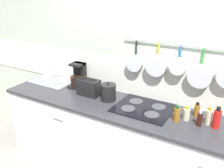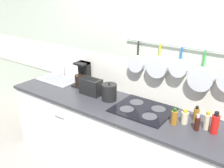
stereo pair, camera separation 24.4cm
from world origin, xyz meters
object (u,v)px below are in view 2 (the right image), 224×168
Objects in this scene: kettle at (109,92)px; bottle_olive_oil at (207,121)px; toaster at (91,87)px; bottle_sesame_oil at (196,114)px; bottle_hot_sauce at (185,117)px; bottle_vinegar at (197,123)px; coffee_maker at (83,76)px; bottle_dish_soap at (174,117)px; bottle_cooking_wine at (215,124)px.

kettle is 1.22× the size of bottle_olive_oil.
toaster is 1.38m from bottle_olive_oil.
bottle_sesame_oil is 0.16m from bottle_olive_oil.
bottle_hot_sauce is at bearing -173.75° from bottle_olive_oil.
toaster reaches higher than bottle_vinegar.
coffee_maker is at bearing 164.08° from kettle.
bottle_sesame_oil is 0.96× the size of bottle_vinegar.
kettle is 0.83m from bottle_dish_soap.
bottle_vinegar is at bearing -2.24° from toaster.
kettle is 1.30× the size of bottle_dish_soap.
coffee_maker is 1.45× the size of kettle.
coffee_maker is 1.48× the size of bottle_cooking_wine.
kettle is at bearing -15.92° from coffee_maker.
bottle_sesame_oil is (0.07, 0.12, 0.00)m from bottle_hot_sauce.
coffee_maker is 1.88× the size of bottle_dish_soap.
bottle_sesame_oil is (0.15, 0.19, -0.01)m from bottle_dish_soap.
coffee_maker reaches higher than toaster.
coffee_maker is 0.32m from toaster.
bottle_cooking_wine reaches higher than bottle_hot_sauce.
bottle_olive_oil is (1.66, -0.14, -0.05)m from coffee_maker.
toaster is 1.71× the size of bottle_dish_soap.
toaster is 1.45m from bottle_cooking_wine.
coffee_maker is 1.10× the size of toaster.
coffee_maker is 2.03× the size of bottle_sesame_oil.
kettle is (0.27, 0.00, -0.00)m from toaster.
bottle_dish_soap is 0.24m from bottle_sesame_oil.
bottle_hot_sauce is at bearing 159.86° from bottle_vinegar.
toaster is 1.25m from bottle_sesame_oil.
bottle_cooking_wine reaches higher than bottle_vinegar.
bottle_vinegar is at bearing -20.14° from bottle_hot_sauce.
bottle_cooking_wine is at bearing -20.61° from bottle_olive_oil.
coffee_maker reaches higher than bottle_cooking_wine.
bottle_hot_sauce is at bearing -0.05° from toaster.
bottle_dish_soap is at bearing -135.52° from bottle_hot_sauce.
coffee_maker reaches higher than bottle_dish_soap.
kettle is at bearing 179.61° from bottle_cooking_wine.
coffee_maker is at bearing 173.75° from bottle_hot_sauce.
coffee_maker is 1.78× the size of bottle_olive_oil.
bottle_dish_soap is at bearing -169.19° from bottle_cooking_wine.
bottle_dish_soap is at bearing -9.62° from coffee_maker.
kettle reaches higher than bottle_cooking_wine.
bottle_sesame_oil is at bearing 110.80° from bottle_vinegar.
kettle reaches higher than bottle_olive_oil.
bottle_cooking_wine is (1.18, -0.01, -0.00)m from kettle.
bottle_vinegar is (0.06, -0.17, 0.00)m from bottle_sesame_oil.
bottle_olive_oil is at bearing 6.25° from bottle_hot_sauce.
bottle_dish_soap is 0.21m from bottle_vinegar.
bottle_dish_soap is 0.94× the size of bottle_olive_oil.
coffee_maker is 1.74m from bottle_cooking_wine.
coffee_maker reaches higher than kettle.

